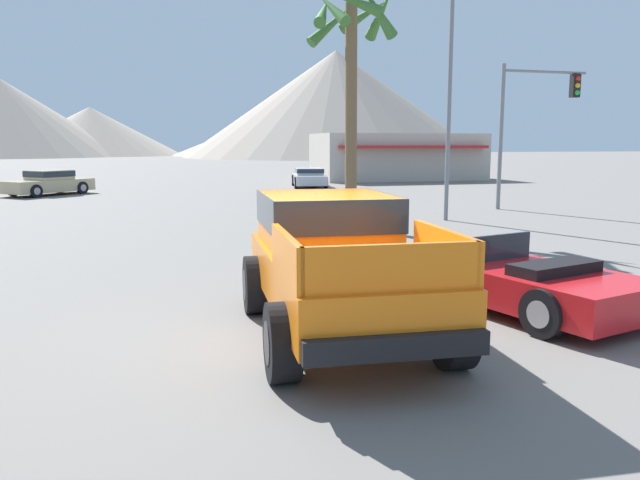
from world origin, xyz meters
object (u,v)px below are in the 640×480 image
(street_lamp_post, at_px, (451,59))
(palm_tree_tall, at_px, (352,49))
(orange_pickup_truck, at_px, (335,256))
(traffic_light_main, at_px, (535,109))
(parked_car_tan, at_px, (49,182))
(parked_car_silver, at_px, (309,177))
(red_convertible_car, at_px, (516,281))

(street_lamp_post, height_order, palm_tree_tall, street_lamp_post)
(orange_pickup_truck, relative_size, traffic_light_main, 0.89)
(street_lamp_post, bearing_deg, parked_car_tan, 134.07)
(orange_pickup_truck, distance_m, parked_car_silver, 28.61)
(parked_car_silver, bearing_deg, palm_tree_tall, -90.92)
(red_convertible_car, distance_m, parked_car_tan, 27.36)
(parked_car_tan, height_order, traffic_light_main, traffic_light_main)
(traffic_light_main, distance_m, street_lamp_post, 5.90)
(orange_pickup_truck, xyz_separation_m, street_lamp_post, (7.23, 10.91, 4.22))
(orange_pickup_truck, bearing_deg, red_convertible_car, 10.16)
(parked_car_silver, distance_m, street_lamp_post, 17.49)
(orange_pickup_truck, xyz_separation_m, palm_tree_tall, (3.60, 10.12, 4.27))
(parked_car_tan, bearing_deg, red_convertible_car, 157.43)
(parked_car_silver, bearing_deg, street_lamp_post, -79.19)
(parked_car_silver, bearing_deg, orange_pickup_truck, -94.28)
(orange_pickup_truck, distance_m, palm_tree_tall, 11.56)
(red_convertible_car, distance_m, parked_car_silver, 27.70)
(traffic_light_main, bearing_deg, palm_tree_tall, -158.13)
(red_convertible_car, bearing_deg, street_lamp_post, 53.49)
(street_lamp_post, bearing_deg, traffic_light_main, 28.10)
(red_convertible_car, height_order, street_lamp_post, street_lamp_post)
(red_convertible_car, bearing_deg, palm_tree_tall, 71.84)
(red_convertible_car, relative_size, parked_car_silver, 1.01)
(red_convertible_car, height_order, traffic_light_main, traffic_light_main)
(orange_pickup_truck, bearing_deg, traffic_light_main, 51.93)
(parked_car_silver, bearing_deg, red_convertible_car, -88.30)
(traffic_light_main, relative_size, street_lamp_post, 0.62)
(parked_car_silver, xyz_separation_m, parked_car_tan, (-14.01, -2.03, 0.04))
(orange_pickup_truck, distance_m, parked_car_tan, 26.70)
(street_lamp_post, relative_size, palm_tree_tall, 1.26)
(parked_car_silver, relative_size, street_lamp_post, 0.49)
(parked_car_silver, relative_size, parked_car_tan, 1.01)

